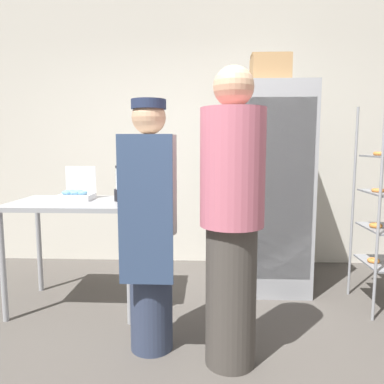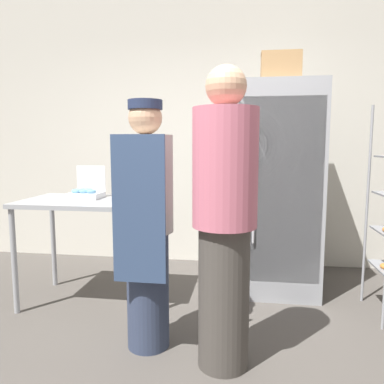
{
  "view_description": "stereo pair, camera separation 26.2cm",
  "coord_description": "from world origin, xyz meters",
  "px_view_note": "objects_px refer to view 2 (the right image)",
  "views": [
    {
      "loc": [
        0.11,
        -1.83,
        1.34
      ],
      "look_at": [
        -0.0,
        0.77,
        1.01
      ],
      "focal_mm": 35.0,
      "sensor_mm": 36.0,
      "label": 1
    },
    {
      "loc": [
        0.37,
        -1.8,
        1.34
      ],
      "look_at": [
        -0.0,
        0.77,
        1.01
      ],
      "focal_mm": 35.0,
      "sensor_mm": 36.0,
      "label": 2
    }
  ],
  "objects_px": {
    "cardboard_storage_box": "(280,68)",
    "person_customer": "(225,219)",
    "refrigerator": "(276,189)",
    "blender_pitcher": "(129,185)",
    "donut_box": "(86,193)",
    "person_baker": "(147,223)"
  },
  "relations": [
    {
      "from": "cardboard_storage_box",
      "to": "person_customer",
      "type": "height_order",
      "value": "cardboard_storage_box"
    },
    {
      "from": "cardboard_storage_box",
      "to": "person_customer",
      "type": "xyz_separation_m",
      "value": [
        -0.39,
        -1.22,
        -1.08
      ]
    },
    {
      "from": "refrigerator",
      "to": "blender_pitcher",
      "type": "distance_m",
      "value": 1.33
    },
    {
      "from": "refrigerator",
      "to": "donut_box",
      "type": "relative_size",
      "value": 6.89
    },
    {
      "from": "refrigerator",
      "to": "donut_box",
      "type": "height_order",
      "value": "refrigerator"
    },
    {
      "from": "person_baker",
      "to": "person_customer",
      "type": "xyz_separation_m",
      "value": [
        0.51,
        -0.14,
        0.07
      ]
    },
    {
      "from": "person_customer",
      "to": "blender_pitcher",
      "type": "bearing_deg",
      "value": 135.67
    },
    {
      "from": "person_baker",
      "to": "person_customer",
      "type": "height_order",
      "value": "person_customer"
    },
    {
      "from": "blender_pitcher",
      "to": "cardboard_storage_box",
      "type": "xyz_separation_m",
      "value": [
        1.23,
        0.4,
        0.98
      ]
    },
    {
      "from": "donut_box",
      "to": "cardboard_storage_box",
      "type": "distance_m",
      "value": 1.97
    },
    {
      "from": "blender_pitcher",
      "to": "person_customer",
      "type": "distance_m",
      "value": 1.17
    },
    {
      "from": "cardboard_storage_box",
      "to": "person_customer",
      "type": "distance_m",
      "value": 1.68
    },
    {
      "from": "refrigerator",
      "to": "person_baker",
      "type": "xyz_separation_m",
      "value": [
        -0.9,
        -1.17,
        -0.1
      ]
    },
    {
      "from": "refrigerator",
      "to": "cardboard_storage_box",
      "type": "relative_size",
      "value": 5.68
    },
    {
      "from": "donut_box",
      "to": "cardboard_storage_box",
      "type": "xyz_separation_m",
      "value": [
        1.62,
        0.37,
        1.06
      ]
    },
    {
      "from": "cardboard_storage_box",
      "to": "person_customer",
      "type": "relative_size",
      "value": 0.19
    },
    {
      "from": "person_customer",
      "to": "cardboard_storage_box",
      "type": "bearing_deg",
      "value": 72.19
    },
    {
      "from": "cardboard_storage_box",
      "to": "person_baker",
      "type": "distance_m",
      "value": 1.82
    },
    {
      "from": "blender_pitcher",
      "to": "person_customer",
      "type": "xyz_separation_m",
      "value": [
        0.84,
        -0.82,
        -0.1
      ]
    },
    {
      "from": "refrigerator",
      "to": "person_customer",
      "type": "relative_size",
      "value": 1.05
    },
    {
      "from": "refrigerator",
      "to": "person_baker",
      "type": "height_order",
      "value": "refrigerator"
    },
    {
      "from": "cardboard_storage_box",
      "to": "blender_pitcher",
      "type": "bearing_deg",
      "value": -161.79
    }
  ]
}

